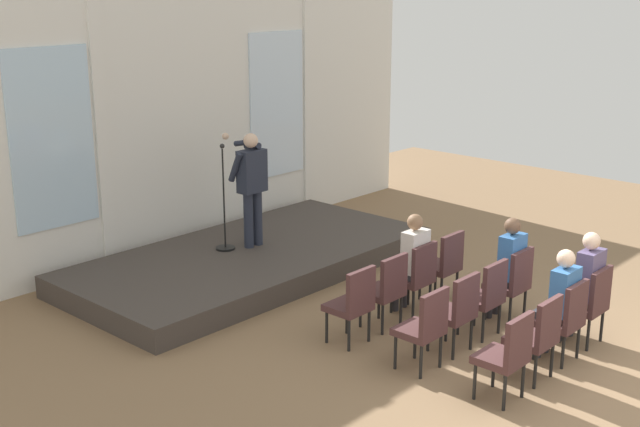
{
  "coord_description": "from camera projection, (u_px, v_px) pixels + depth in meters",
  "views": [
    {
      "loc": [
        -7.74,
        -3.11,
        4.11
      ],
      "look_at": [
        0.05,
        4.01,
        1.11
      ],
      "focal_mm": 46.69,
      "sensor_mm": 36.0,
      "label": 1
    }
  ],
  "objects": [
    {
      "name": "chair_r1_c2",
      "position": [
        486.0,
        294.0,
        9.75
      ],
      "size": [
        0.46,
        0.44,
        0.94
      ],
      "color": "black",
      "rests_on": "ground"
    },
    {
      "name": "chair_r1_c0",
      "position": [
        425.0,
        325.0,
        8.88
      ],
      "size": [
        0.46,
        0.44,
        0.94
      ],
      "color": "black",
      "rests_on": "ground"
    },
    {
      "name": "chair_r0_c3",
      "position": [
        444.0,
        262.0,
        10.84
      ],
      "size": [
        0.46,
        0.44,
        0.94
      ],
      "color": "black",
      "rests_on": "ground"
    },
    {
      "name": "chair_r2_c1",
      "position": [
        538.0,
        333.0,
        8.67
      ],
      "size": [
        0.46,
        0.44,
        0.94
      ],
      "color": "black",
      "rests_on": "ground"
    },
    {
      "name": "rear_partition",
      "position": [
        177.0,
        121.0,
        12.6
      ],
      "size": [
        10.51,
        0.14,
        4.01
      ],
      "color": "silver",
      "rests_on": "ground"
    },
    {
      "name": "stage_platform",
      "position": [
        250.0,
        260.0,
        12.06
      ],
      "size": [
        5.33,
        2.6,
        0.31
      ],
      "primitive_type": "cube",
      "color": "#3F3833",
      "rests_on": "ground"
    },
    {
      "name": "audience_r0_c2",
      "position": [
        412.0,
        258.0,
        10.4
      ],
      "size": [
        0.36,
        0.39,
        1.3
      ],
      "color": "#2D2D33",
      "rests_on": "ground"
    },
    {
      "name": "audience_r2_c3",
      "position": [
        585.0,
        282.0,
        9.53
      ],
      "size": [
        0.36,
        0.39,
        1.35
      ],
      "color": "#2D2D33",
      "rests_on": "ground"
    },
    {
      "name": "chair_r2_c2",
      "position": [
        565.0,
        316.0,
        9.1
      ],
      "size": [
        0.46,
        0.44,
        0.94
      ],
      "color": "black",
      "rests_on": "ground"
    },
    {
      "name": "chair_r0_c0",
      "position": [
        353.0,
        301.0,
        9.53
      ],
      "size": [
        0.46,
        0.44,
        0.94
      ],
      "color": "black",
      "rests_on": "ground"
    },
    {
      "name": "chair_r0_c1",
      "position": [
        386.0,
        287.0,
        9.97
      ],
      "size": [
        0.46,
        0.44,
        0.94
      ],
      "color": "black",
      "rests_on": "ground"
    },
    {
      "name": "audience_r1_c3",
      "position": [
        508.0,
        263.0,
        10.19
      ],
      "size": [
        0.36,
        0.39,
        1.32
      ],
      "color": "#2D2D33",
      "rests_on": "ground"
    },
    {
      "name": "ground_plane",
      "position": [
        601.0,
        388.0,
        8.64
      ],
      "size": [
        18.04,
        18.04,
        0.0
      ],
      "primitive_type": "plane",
      "color": "#846647"
    },
    {
      "name": "audience_r2_c2",
      "position": [
        560.0,
        299.0,
        9.11
      ],
      "size": [
        0.36,
        0.39,
        1.29
      ],
      "color": "#2D2D33",
      "rests_on": "ground"
    },
    {
      "name": "chair_r1_c1",
      "position": [
        457.0,
        308.0,
        9.32
      ],
      "size": [
        0.46,
        0.44,
        0.94
      ],
      "color": "black",
      "rests_on": "ground"
    },
    {
      "name": "chair_r1_c3",
      "position": [
        513.0,
        280.0,
        10.19
      ],
      "size": [
        0.46,
        0.44,
        0.94
      ],
      "color": "black",
      "rests_on": "ground"
    },
    {
      "name": "mic_stand",
      "position": [
        225.0,
        227.0,
        11.97
      ],
      "size": [
        0.28,
        0.28,
        1.55
      ],
      "color": "black",
      "rests_on": "stage_platform"
    },
    {
      "name": "chair_r0_c2",
      "position": [
        417.0,
        274.0,
        10.4
      ],
      "size": [
        0.46,
        0.44,
        0.94
      ],
      "color": "black",
      "rests_on": "ground"
    },
    {
      "name": "speaker",
      "position": [
        251.0,
        181.0,
        11.95
      ],
      "size": [
        0.5,
        0.69,
        1.67
      ],
      "color": "#232838",
      "rests_on": "stage_platform"
    },
    {
      "name": "chair_r2_c3",
      "position": [
        590.0,
        301.0,
        9.54
      ],
      "size": [
        0.46,
        0.44,
        0.94
      ],
      "color": "black",
      "rests_on": "ground"
    },
    {
      "name": "chair_r2_c0",
      "position": [
        508.0,
        352.0,
        8.23
      ],
      "size": [
        0.46,
        0.44,
        0.94
      ],
      "color": "black",
      "rests_on": "ground"
    }
  ]
}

